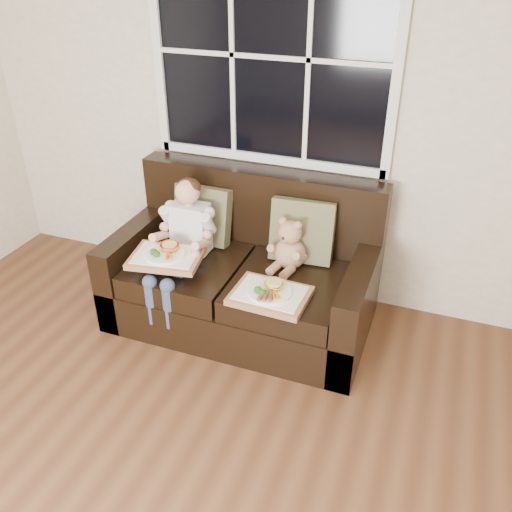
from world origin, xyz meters
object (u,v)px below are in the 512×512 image
at_px(teddy_bear, 290,248).
at_px(tray_right, 270,294).
at_px(loveseat, 245,278).
at_px(child, 184,234).
at_px(tray_left, 166,256).

height_order(teddy_bear, tray_right, teddy_bear).
bearing_deg(loveseat, tray_right, -49.69).
relative_size(child, teddy_bear, 2.27).
height_order(loveseat, teddy_bear, loveseat).
relative_size(child, tray_left, 1.66).
height_order(tray_left, tray_right, tray_left).
height_order(child, teddy_bear, child).
bearing_deg(tray_right, loveseat, 132.36).
bearing_deg(teddy_bear, loveseat, -164.34).
relative_size(teddy_bear, tray_right, 0.78).
bearing_deg(tray_right, tray_left, 179.06).
bearing_deg(tray_right, child, 162.44).
bearing_deg(tray_left, child, 74.39).
bearing_deg(teddy_bear, tray_left, -142.09).
xyz_separation_m(teddy_bear, tray_left, (-0.70, -0.34, -0.01)).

